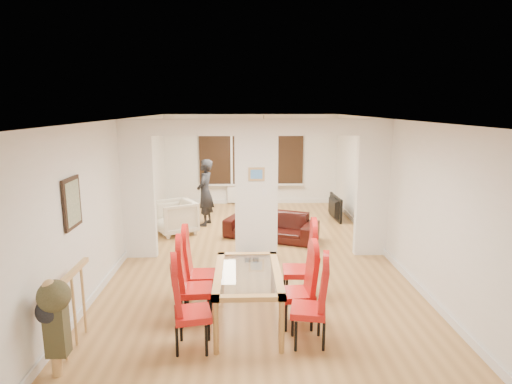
{
  "coord_description": "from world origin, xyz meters",
  "views": [
    {
      "loc": [
        -0.25,
        -7.87,
        2.83
      ],
      "look_at": [
        0.01,
        0.6,
        1.12
      ],
      "focal_mm": 30.0,
      "sensor_mm": 36.0,
      "label": 1
    }
  ],
  "objects_px": {
    "dining_table": "(248,297)",
    "coffee_table": "(262,218)",
    "armchair": "(176,217)",
    "person": "(205,193)",
    "dining_chair_la": "(193,308)",
    "bottle": "(260,210)",
    "dining_chair_ra": "(308,304)",
    "bowl": "(264,213)",
    "dining_chair_rc": "(298,265)",
    "television": "(331,207)",
    "dining_chair_rb": "(298,288)",
    "dining_chair_lc": "(200,270)",
    "dining_chair_lb": "(196,284)",
    "sofa": "(271,225)"
  },
  "relations": [
    {
      "from": "dining_table",
      "to": "coffee_table",
      "type": "distance_m",
      "value": 4.96
    },
    {
      "from": "armchair",
      "to": "person",
      "type": "relative_size",
      "value": 0.52
    },
    {
      "from": "dining_chair_la",
      "to": "bottle",
      "type": "xyz_separation_m",
      "value": [
        1.02,
        5.41,
        -0.16
      ]
    },
    {
      "from": "dining_chair_la",
      "to": "dining_chair_ra",
      "type": "xyz_separation_m",
      "value": [
        1.37,
        0.07,
        -0.01
      ]
    },
    {
      "from": "bowl",
      "to": "dining_chair_la",
      "type": "bearing_deg",
      "value": -101.4
    },
    {
      "from": "dining_table",
      "to": "dining_chair_rc",
      "type": "bearing_deg",
      "value": 40.04
    },
    {
      "from": "television",
      "to": "bottle",
      "type": "xyz_separation_m",
      "value": [
        -1.83,
        -0.44,
        0.06
      ]
    },
    {
      "from": "dining_chair_rb",
      "to": "dining_chair_rc",
      "type": "relative_size",
      "value": 0.93
    },
    {
      "from": "dining_chair_lc",
      "to": "bottle",
      "type": "height_order",
      "value": "dining_chair_lc"
    },
    {
      "from": "dining_chair_lb",
      "to": "coffee_table",
      "type": "relative_size",
      "value": 1.08
    },
    {
      "from": "dining_table",
      "to": "bottle",
      "type": "relative_size",
      "value": 5.48
    },
    {
      "from": "dining_chair_rc",
      "to": "armchair",
      "type": "bearing_deg",
      "value": 126.72
    },
    {
      "from": "sofa",
      "to": "bottle",
      "type": "bearing_deg",
      "value": 122.36
    },
    {
      "from": "sofa",
      "to": "armchair",
      "type": "distance_m",
      "value": 2.17
    },
    {
      "from": "dining_chair_ra",
      "to": "television",
      "type": "bearing_deg",
      "value": 86.27
    },
    {
      "from": "person",
      "to": "dining_chair_ra",
      "type": "bearing_deg",
      "value": 29.67
    },
    {
      "from": "bottle",
      "to": "armchair",
      "type": "bearing_deg",
      "value": -160.2
    },
    {
      "from": "bowl",
      "to": "bottle",
      "type": "bearing_deg",
      "value": -147.45
    },
    {
      "from": "dining_chair_rc",
      "to": "sofa",
      "type": "relative_size",
      "value": 0.56
    },
    {
      "from": "dining_chair_ra",
      "to": "armchair",
      "type": "distance_m",
      "value": 5.19
    },
    {
      "from": "sofa",
      "to": "bottle",
      "type": "distance_m",
      "value": 1.15
    },
    {
      "from": "dining_chair_ra",
      "to": "bottle",
      "type": "distance_m",
      "value": 5.36
    },
    {
      "from": "dining_table",
      "to": "television",
      "type": "relative_size",
      "value": 1.46
    },
    {
      "from": "person",
      "to": "coffee_table",
      "type": "relative_size",
      "value": 1.63
    },
    {
      "from": "dining_chair_lb",
      "to": "dining_chair_ra",
      "type": "bearing_deg",
      "value": -26.91
    },
    {
      "from": "dining_chair_ra",
      "to": "coffee_table",
      "type": "height_order",
      "value": "dining_chair_ra"
    },
    {
      "from": "bottle",
      "to": "dining_chair_rb",
      "type": "bearing_deg",
      "value": -86.67
    },
    {
      "from": "dining_table",
      "to": "bottle",
      "type": "height_order",
      "value": "dining_table"
    },
    {
      "from": "dining_table",
      "to": "dining_chair_lc",
      "type": "relative_size",
      "value": 1.45
    },
    {
      "from": "sofa",
      "to": "dining_chair_la",
      "type": "bearing_deg",
      "value": -82.76
    },
    {
      "from": "dining_chair_rc",
      "to": "person",
      "type": "xyz_separation_m",
      "value": [
        -1.7,
        4.19,
        0.25
      ]
    },
    {
      "from": "dining_table",
      "to": "armchair",
      "type": "bearing_deg",
      "value": 110.9
    },
    {
      "from": "dining_chair_la",
      "to": "sofa",
      "type": "xyz_separation_m",
      "value": [
        1.2,
        4.28,
        -0.23
      ]
    },
    {
      "from": "sofa",
      "to": "dining_table",
      "type": "bearing_deg",
      "value": -75.49
    },
    {
      "from": "dining_chair_la",
      "to": "dining_chair_lc",
      "type": "relative_size",
      "value": 0.98
    },
    {
      "from": "dining_chair_ra",
      "to": "bowl",
      "type": "xyz_separation_m",
      "value": [
        -0.27,
        5.4,
        -0.26
      ]
    },
    {
      "from": "bottle",
      "to": "bowl",
      "type": "bearing_deg",
      "value": 32.55
    },
    {
      "from": "dining_chair_rb",
      "to": "armchair",
      "type": "bearing_deg",
      "value": 113.88
    },
    {
      "from": "dining_chair_lb",
      "to": "coffee_table",
      "type": "bearing_deg",
      "value": 73.09
    },
    {
      "from": "television",
      "to": "coffee_table",
      "type": "distance_m",
      "value": 1.83
    },
    {
      "from": "dining_chair_ra",
      "to": "bowl",
      "type": "relative_size",
      "value": 4.36
    },
    {
      "from": "dining_chair_lc",
      "to": "dining_chair_rb",
      "type": "relative_size",
      "value": 1.03
    },
    {
      "from": "dining_chair_lb",
      "to": "bowl",
      "type": "relative_size",
      "value": 4.52
    },
    {
      "from": "dining_chair_lc",
      "to": "armchair",
      "type": "relative_size",
      "value": 1.28
    },
    {
      "from": "dining_chair_rc",
      "to": "coffee_table",
      "type": "xyz_separation_m",
      "value": [
        -0.34,
        4.32,
        -0.44
      ]
    },
    {
      "from": "dining_table",
      "to": "person",
      "type": "bearing_deg",
      "value": 101.3
    },
    {
      "from": "television",
      "to": "dining_chair_ra",
      "type": "bearing_deg",
      "value": 162.8
    },
    {
      "from": "bowl",
      "to": "dining_chair_lb",
      "type": "bearing_deg",
      "value": -103.22
    },
    {
      "from": "dining_chair_lb",
      "to": "dining_chair_rc",
      "type": "height_order",
      "value": "dining_chair_rc"
    },
    {
      "from": "television",
      "to": "dining_chair_lc",
      "type": "bearing_deg",
      "value": 145.81
    }
  ]
}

